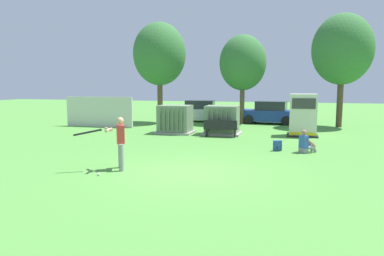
% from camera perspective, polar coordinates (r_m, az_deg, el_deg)
% --- Properties ---
extents(ground_plane, '(96.00, 96.00, 0.00)m').
position_cam_1_polar(ground_plane, '(11.43, 0.08, -7.19)').
color(ground_plane, '#51933D').
extents(fence_panel, '(4.80, 0.12, 2.00)m').
position_cam_1_polar(fence_panel, '(24.50, -14.65, 2.52)').
color(fence_panel, beige).
rests_on(fence_panel, ground).
extents(transformer_west, '(2.10, 1.70, 1.62)m').
position_cam_1_polar(transformer_west, '(20.58, -2.71, 1.35)').
color(transformer_west, '#9E9B93').
rests_on(transformer_west, ground).
extents(transformer_mid_west, '(2.10, 1.70, 1.62)m').
position_cam_1_polar(transformer_mid_west, '(20.13, 4.84, 1.21)').
color(transformer_mid_west, '#9E9B93').
rests_on(transformer_mid_west, ground).
extents(generator_enclosure, '(1.60, 1.40, 2.30)m').
position_cam_1_polar(generator_enclosure, '(20.28, 17.32, 1.94)').
color(generator_enclosure, '#262626').
rests_on(generator_enclosure, ground).
extents(park_bench, '(1.81, 0.47, 0.92)m').
position_cam_1_polar(park_bench, '(19.08, 4.57, 0.13)').
color(park_bench, black).
rests_on(park_bench, ground).
extents(batter, '(1.51, 1.04, 1.74)m').
position_cam_1_polar(batter, '(11.94, -11.62, -1.95)').
color(batter, gray).
rests_on(batter, ground).
extents(sports_ball, '(0.09, 0.09, 0.09)m').
position_cam_1_polar(sports_ball, '(11.45, -14.70, -7.16)').
color(sports_ball, white).
rests_on(sports_ball, ground).
extents(seated_spectator, '(0.77, 0.70, 0.96)m').
position_cam_1_polar(seated_spectator, '(15.43, 17.72, -2.40)').
color(seated_spectator, gray).
rests_on(seated_spectator, ground).
extents(backpack, '(0.38, 0.37, 0.44)m').
position_cam_1_polar(backpack, '(15.56, 13.54, -2.79)').
color(backpack, '#264C8C').
rests_on(backpack, ground).
extents(tree_left, '(3.80, 3.80, 7.26)m').
position_cam_1_polar(tree_left, '(26.33, -5.22, 11.67)').
color(tree_left, brown).
rests_on(tree_left, ground).
extents(tree_center_left, '(3.30, 3.30, 6.31)m').
position_cam_1_polar(tree_center_left, '(25.89, 8.13, 10.27)').
color(tree_center_left, brown).
rests_on(tree_center_left, ground).
extents(tree_center_right, '(3.85, 3.85, 7.36)m').
position_cam_1_polar(tree_center_right, '(25.53, 22.93, 11.47)').
color(tree_center_right, brown).
rests_on(tree_center_right, ground).
extents(parked_car_leftmost, '(4.32, 2.17, 1.62)m').
position_cam_1_polar(parked_car_leftmost, '(27.29, 1.09, 2.65)').
color(parked_car_leftmost, '#B2B2B7').
rests_on(parked_car_leftmost, ground).
extents(parked_car_left_of_center, '(4.35, 2.24, 1.62)m').
position_cam_1_polar(parked_car_left_of_center, '(26.33, 12.29, 2.34)').
color(parked_car_left_of_center, navy).
rests_on(parked_car_left_of_center, ground).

